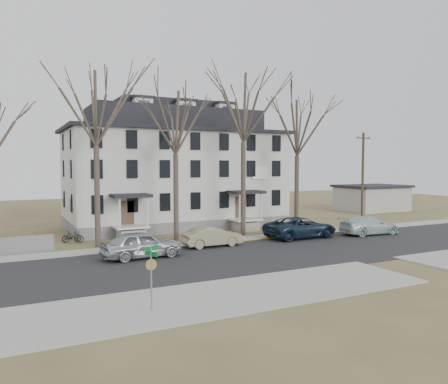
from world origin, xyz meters
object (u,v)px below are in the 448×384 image
tree_far_left (96,102)px  car_silver (141,245)px  utility_pole_far (363,174)px  car_white (369,226)px  tree_mid_left (175,117)px  street_sign (151,269)px  bicycle_right (72,237)px  car_tan (212,237)px  car_navy (301,228)px  boarding_house (175,171)px  tree_center (243,103)px  bicycle_left (73,237)px  tree_mid_right (297,124)px

tree_far_left → car_silver: size_ratio=2.71×
utility_pole_far → car_white: 12.55m
tree_mid_left → street_sign: tree_mid_left is taller
bicycle_right → street_sign: size_ratio=0.55×
car_tan → car_white: car_white is taller
car_navy → street_sign: (-16.19, -11.88, 0.92)m
tree_far_left → street_sign: 17.57m
car_tan → bicycle_right: size_ratio=2.97×
car_silver → boarding_house: bearing=-32.5°
tree_center → bicycle_left: (-13.38, 2.56, -10.64)m
tree_far_left → tree_center: 12.02m
utility_pole_far → car_navy: size_ratio=1.56×
utility_pole_far → boarding_house: bearing=169.1°
car_silver → car_navy: size_ratio=0.83×
tree_far_left → tree_mid_right: 17.52m
car_tan → tree_mid_right: bearing=-71.5°
tree_mid_left → car_white: bearing=-16.6°
boarding_house → car_tan: boarding_house is taller
car_tan → bicycle_left: car_tan is taller
tree_far_left → tree_mid_left: 6.05m
boarding_house → car_navy: size_ratio=3.42×
boarding_house → bicycle_left: boarding_house is taller
tree_far_left → bicycle_right: bearing=119.0°
tree_center → street_sign: bearing=-129.9°
utility_pole_far → car_silver: (-27.78, -9.40, -4.04)m
utility_pole_far → car_white: utility_pole_far is taller
tree_far_left → car_tan: 12.66m
tree_mid_right → car_navy: 9.64m
utility_pole_far → bicycle_right: utility_pole_far is taller
tree_center → car_navy: 11.32m
car_tan → tree_center: bearing=-53.0°
tree_mid_right → bicycle_left: size_ratio=7.53×
car_white → bicycle_left: 24.12m
boarding_house → tree_center: 10.39m
street_sign → car_white: bearing=3.4°
street_sign → tree_mid_right: bearing=18.0°
tree_mid_right → car_silver: (-15.78, -5.20, -8.74)m
bicycle_left → car_navy: bearing=-80.5°
tree_mid_left → utility_pole_far: tree_mid_left is taller
tree_center → car_white: bearing=-25.8°
car_white → street_sign: street_sign is taller
car_tan → bicycle_right: (-8.82, 6.32, -0.28)m
tree_mid_right → street_sign: tree_mid_right is taller
tree_far_left → car_white: 24.11m
utility_pole_far → car_silver: utility_pole_far is taller
car_navy → car_silver: bearing=96.1°
car_silver → bicycle_left: size_ratio=2.99×
boarding_house → car_silver: boarding_house is taller
tree_mid_left → car_navy: (9.41, -3.44, -8.76)m
boarding_house → street_sign: bearing=-112.6°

